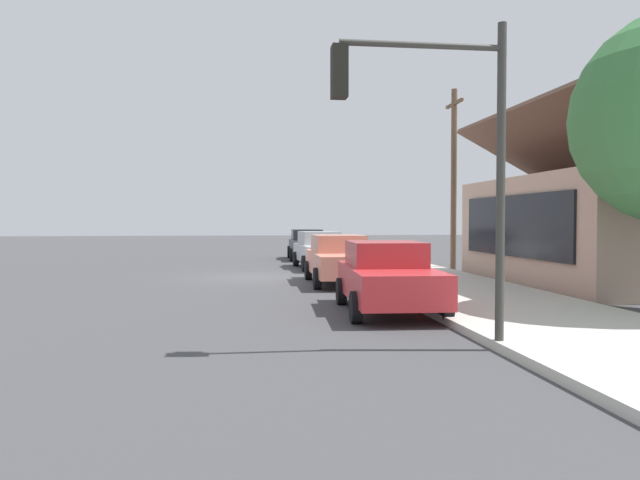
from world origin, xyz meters
name	(u,v)px	position (x,y,z in m)	size (l,w,h in m)	color
ground_plane	(256,277)	(0.00, 0.00, 0.00)	(120.00, 120.00, 0.00)	#424244
sidewalk_curb	(405,273)	(0.00, 5.60, 0.08)	(60.00, 4.20, 0.16)	beige
car_charcoal	(307,244)	(-9.70, 2.90, 0.81)	(4.64, 2.09, 1.59)	#2D3035
car_silver	(320,250)	(-3.64, 2.82, 0.82)	(4.79, 2.15, 1.59)	silver
car_coral	(339,259)	(2.56, 2.67, 0.82)	(4.85, 2.09, 1.59)	#EA8C75
car_cherry	(387,276)	(8.74, 2.78, 0.81)	(4.51, 2.24, 1.59)	red
storefront_building	(627,226)	(3.87, 11.98, 1.89)	(9.68, 8.14, 5.69)	tan
traffic_light_main	(436,130)	(12.90, 2.54, 3.49)	(0.37, 2.79, 5.20)	#383833
utility_pole_wooden	(454,176)	(-1.99, 8.20, 3.93)	(1.80, 0.24, 7.50)	brown
fire_hydrant_red	(339,252)	(-7.07, 4.20, 0.50)	(0.22, 0.22, 0.71)	red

